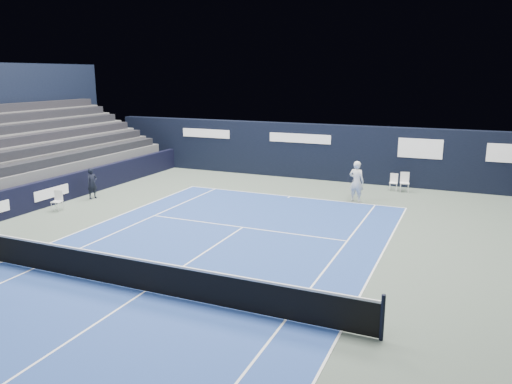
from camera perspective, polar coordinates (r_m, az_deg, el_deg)
ground at (r=15.82m, az=-8.31°, el=-8.43°), size 48.00×48.00×0.00m
court_surface at (r=14.30m, az=-12.58°, el=-11.05°), size 10.97×23.77×0.01m
folding_chair_back_a at (r=26.43m, az=15.46°, el=1.23°), size 0.41×0.39×0.88m
folding_chair_back_b at (r=26.29m, az=16.62°, el=1.25°), size 0.51×0.50×0.99m
line_judge_chair at (r=23.38m, az=-21.73°, el=-0.77°), size 0.47×0.46×0.89m
line_judge at (r=25.00m, az=-18.22°, el=0.94°), size 0.48×0.61×1.48m
court_markings at (r=14.29m, az=-12.58°, el=-11.03°), size 11.03×23.83×0.00m
tennis_net at (r=14.10m, az=-12.69°, el=-9.18°), size 12.90×0.10×1.10m
back_sponsor_wall at (r=28.37m, az=7.11°, el=4.59°), size 26.00×0.63×3.10m
side_barrier_left at (r=24.44m, az=-22.62°, el=-0.04°), size 0.33×22.00×1.20m
spectator_stand at (r=27.65m, az=-26.86°, el=3.86°), size 6.00×18.00×6.40m
tennis_player at (r=23.57m, az=11.40°, el=1.19°), size 0.78×0.90×1.93m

